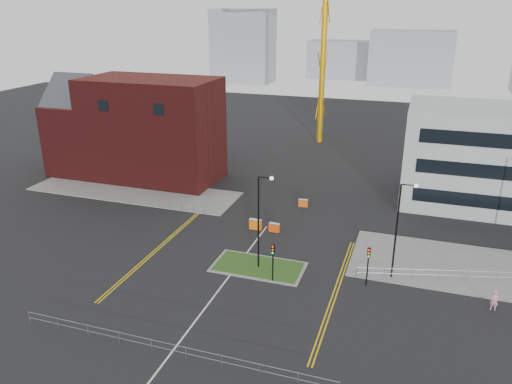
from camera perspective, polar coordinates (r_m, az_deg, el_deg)
ground at (r=41.71m, az=-5.96°, el=-13.22°), size 200.00×200.00×0.00m
pavement_left at (r=67.80m, az=-13.81°, el=0.10°), size 28.00×8.00×0.12m
pavement_right at (r=51.34m, az=24.52°, el=-8.14°), size 24.00×10.00×0.12m
island_kerb at (r=47.40m, az=0.27°, el=-8.56°), size 8.60×4.60×0.08m
grass_island at (r=47.39m, az=0.27°, el=-8.53°), size 8.00×4.00×0.12m
brick_building at (r=72.26m, az=-13.79°, el=7.00°), size 24.20×10.07×14.24m
streetlamp_island at (r=44.96m, az=0.55°, el=-2.61°), size 1.46×0.36×9.18m
streetlamp_right_near at (r=44.96m, az=16.10°, el=-3.48°), size 1.46×0.36×9.18m
traffic_light_island at (r=43.98m, az=1.94°, el=-7.30°), size 0.28×0.33×3.65m
traffic_light_right at (r=44.45m, az=12.71°, el=-7.52°), size 0.28×0.33×3.65m
railing_front at (r=36.94m, az=-9.99°, el=-17.02°), size 24.05×0.05×1.10m
railing_left at (r=60.06m, az=-8.54°, el=-1.52°), size 6.05×0.05×1.10m
railing_right at (r=48.62m, az=23.12°, el=-8.59°), size 19.05×5.05×1.10m
centre_line at (r=43.23m, az=-4.85°, el=-11.84°), size 0.15×30.00×0.01m
yellow_left_a at (r=53.06m, az=-10.44°, el=-5.61°), size 0.12×24.00×0.01m
yellow_left_b at (r=52.93m, az=-10.15°, el=-5.66°), size 0.12×24.00×0.01m
yellow_right_a at (r=44.24m, az=8.88°, el=-11.20°), size 0.12×20.00×0.01m
yellow_right_b at (r=44.21m, az=9.27°, el=-11.26°), size 0.12×20.00×0.01m
skyline_a at (r=161.43m, az=-1.47°, el=16.32°), size 18.00×12.00×22.00m
skyline_b at (r=162.09m, az=17.27°, el=14.39°), size 24.00×12.00×16.00m
skyline_d at (r=173.68m, az=11.23°, el=14.60°), size 30.00×12.00×12.00m
pedestrian at (r=45.28m, az=25.60°, el=-11.14°), size 0.63×0.43×1.70m
barrier_left at (r=54.77m, az=-0.08°, el=-3.66°), size 1.38×0.51×1.15m
barrier_mid at (r=54.21m, az=2.09°, el=-4.03°), size 1.22×0.53×1.00m
barrier_right at (r=61.05m, az=5.41°, el=-1.23°), size 1.16×0.52×0.95m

